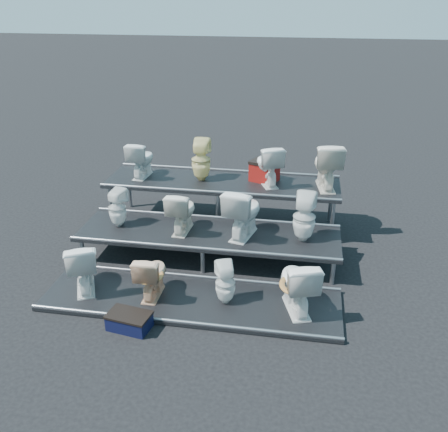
% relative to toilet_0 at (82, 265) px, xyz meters
% --- Properties ---
extents(ground, '(80.00, 80.00, 0.00)m').
position_rel_toilet_0_xyz_m(ground, '(1.58, 1.30, -0.45)').
color(ground, black).
rests_on(ground, ground).
extents(tier_front, '(4.20, 1.20, 0.06)m').
position_rel_toilet_0_xyz_m(tier_front, '(1.58, 0.00, -0.42)').
color(tier_front, black).
rests_on(tier_front, ground).
extents(tier_mid, '(4.20, 1.20, 0.46)m').
position_rel_toilet_0_xyz_m(tier_mid, '(1.58, 1.30, -0.22)').
color(tier_mid, black).
rests_on(tier_mid, ground).
extents(tier_back, '(4.20, 1.20, 0.86)m').
position_rel_toilet_0_xyz_m(tier_back, '(1.58, 2.60, -0.02)').
color(tier_back, black).
rests_on(tier_back, ground).
extents(toilet_0, '(0.71, 0.87, 0.77)m').
position_rel_toilet_0_xyz_m(toilet_0, '(0.00, 0.00, 0.00)').
color(toilet_0, white).
rests_on(toilet_0, tier_front).
extents(toilet_1, '(0.37, 0.65, 0.66)m').
position_rel_toilet_0_xyz_m(toilet_1, '(1.03, 0.00, -0.05)').
color(toilet_1, '#E3B18A').
rests_on(toilet_1, tier_front).
extents(toilet_2, '(0.36, 0.36, 0.61)m').
position_rel_toilet_0_xyz_m(toilet_2, '(2.08, 0.00, -0.08)').
color(toilet_2, white).
rests_on(toilet_2, tier_front).
extents(toilet_3, '(0.66, 0.88, 0.80)m').
position_rel_toilet_0_xyz_m(toilet_3, '(3.05, 0.00, 0.01)').
color(toilet_3, white).
rests_on(toilet_3, tier_front).
extents(toilet_4, '(0.37, 0.37, 0.64)m').
position_rel_toilet_0_xyz_m(toilet_4, '(0.06, 1.30, 0.33)').
color(toilet_4, white).
rests_on(toilet_4, tier_mid).
extents(toilet_5, '(0.42, 0.70, 0.69)m').
position_rel_toilet_0_xyz_m(toilet_5, '(1.15, 1.30, 0.36)').
color(toilet_5, silver).
rests_on(toilet_5, tier_mid).
extents(toilet_6, '(0.63, 0.89, 0.82)m').
position_rel_toilet_0_xyz_m(toilet_6, '(2.14, 1.30, 0.42)').
color(toilet_6, white).
rests_on(toilet_6, tier_mid).
extents(toilet_7, '(0.38, 0.39, 0.77)m').
position_rel_toilet_0_xyz_m(toilet_7, '(3.09, 1.30, 0.40)').
color(toilet_7, white).
rests_on(toilet_7, tier_mid).
extents(toilet_8, '(0.43, 0.68, 0.67)m').
position_rel_toilet_0_xyz_m(toilet_8, '(0.07, 2.60, 0.75)').
color(toilet_8, white).
rests_on(toilet_8, tier_back).
extents(toilet_9, '(0.35, 0.36, 0.76)m').
position_rel_toilet_0_xyz_m(toilet_9, '(1.19, 2.60, 0.79)').
color(toilet_9, '#F1E196').
rests_on(toilet_9, tier_back).
extents(toilet_10, '(0.64, 0.81, 0.73)m').
position_rel_toilet_0_xyz_m(toilet_10, '(2.40, 2.60, 0.78)').
color(toilet_10, white).
rests_on(toilet_10, tier_back).
extents(toilet_11, '(0.58, 0.87, 0.83)m').
position_rel_toilet_0_xyz_m(toilet_11, '(3.41, 2.60, 0.83)').
color(toilet_11, silver).
rests_on(toilet_11, tier_back).
extents(red_crate, '(0.56, 0.51, 0.33)m').
position_rel_toilet_0_xyz_m(red_crate, '(2.33, 2.75, 0.58)').
color(red_crate, maroon).
rests_on(red_crate, tier_back).
extents(step_stool, '(0.58, 0.41, 0.19)m').
position_rel_toilet_0_xyz_m(step_stool, '(0.93, -0.72, -0.35)').
color(step_stool, black).
rests_on(step_stool, ground).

